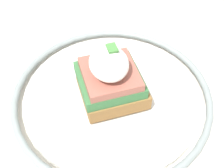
{
  "coord_description": "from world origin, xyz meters",
  "views": [
    {
      "loc": [
        0.29,
        -0.09,
        1.1
      ],
      "look_at": [
        0.02,
        -0.01,
        0.79
      ],
      "focal_mm": 50.0,
      "sensor_mm": 36.0,
      "label": 1
    }
  ],
  "objects": [
    {
      "name": "plate",
      "position": [
        0.02,
        -0.01,
        0.76
      ],
      "size": [
        0.28,
        0.28,
        0.02
      ],
      "color": "silver",
      "rests_on": "dining_table"
    },
    {
      "name": "fork",
      "position": [
        -0.15,
        -0.0,
        0.75
      ],
      "size": [
        0.03,
        0.16,
        0.0
      ],
      "color": "silver",
      "rests_on": "dining_table"
    },
    {
      "name": "dining_table",
      "position": [
        0.0,
        0.0,
        0.61
      ],
      "size": [
        0.85,
        0.72,
        0.75
      ],
      "color": "beige",
      "rests_on": "ground_plane"
    },
    {
      "name": "sandwich",
      "position": [
        0.02,
        -0.02,
        0.8
      ],
      "size": [
        0.08,
        0.09,
        0.09
      ],
      "color": "olive",
      "rests_on": "plate"
    }
  ]
}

